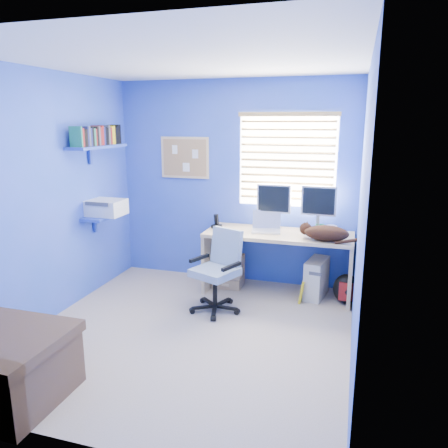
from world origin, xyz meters
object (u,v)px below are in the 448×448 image
(desk, at_px, (278,263))
(tower_pc, at_px, (316,278))
(office_chair, at_px, (218,281))
(laptop, at_px, (266,223))
(cat, at_px, (327,233))

(desk, height_order, tower_pc, desk)
(tower_pc, xyz_separation_m, office_chair, (-0.99, -0.68, 0.10))
(laptop, relative_size, cat, 0.70)
(tower_pc, bearing_deg, cat, -55.03)
(desk, relative_size, cat, 3.57)
(cat, bearing_deg, office_chair, -136.66)
(cat, bearing_deg, laptop, -176.21)
(cat, xyz_separation_m, tower_pc, (-0.10, 0.21, -0.60))
(laptop, xyz_separation_m, office_chair, (-0.38, -0.67, -0.52))
(tower_pc, bearing_deg, laptop, -169.29)
(laptop, relative_size, office_chair, 0.38)
(desk, bearing_deg, tower_pc, 2.50)
(cat, relative_size, tower_pc, 1.05)
(desk, distance_m, laptop, 0.50)
(laptop, xyz_separation_m, cat, (0.70, -0.21, -0.03))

